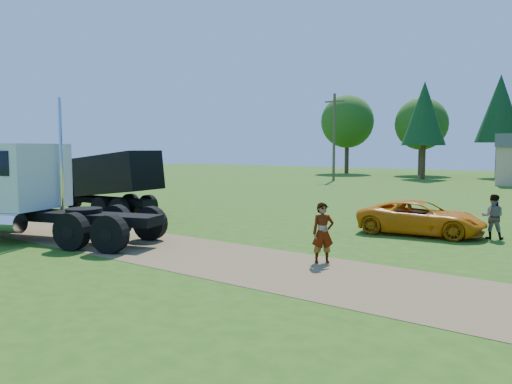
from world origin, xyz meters
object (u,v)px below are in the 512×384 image
Objects in this scene: navy_truck at (9,174)px; spectator_a at (323,233)px; black_dump_truck at (99,179)px; orange_pickup at (421,218)px; white_semi_tractor at (23,191)px.

spectator_a is (25.53, -3.67, -0.81)m from navy_truck.
spectator_a is at bearing -17.16° from black_dump_truck.
black_dump_truck is 14.84m from spectator_a.
navy_truck reaches higher than orange_pickup.
orange_pickup is at bearing 22.66° from white_semi_tractor.
spectator_a is (-0.64, -6.63, 0.23)m from orange_pickup.
orange_pickup is at bearing 38.88° from spectator_a.
navy_truck is 4.37× the size of spectator_a.
navy_truck is at bearing 126.25° from spectator_a.
orange_pickup is (11.58, 9.78, -1.13)m from white_semi_tractor.
white_semi_tractor reaches higher than spectator_a.
white_semi_tractor reaches higher than orange_pickup.
white_semi_tractor is 16.11m from navy_truck.
white_semi_tractor is 11.42m from spectator_a.
white_semi_tractor is 15.20m from orange_pickup.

